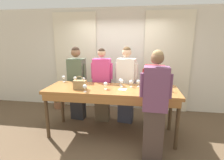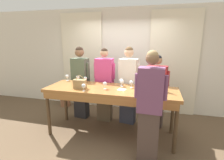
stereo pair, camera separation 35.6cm
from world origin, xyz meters
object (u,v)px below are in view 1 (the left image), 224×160
object	(u,v)px
handbag	(80,85)
guest_striped_shirt	(153,90)
guest_pink_top	(102,85)
wine_glass_center_left	(75,78)
wine_glass_back_left	(122,82)
wine_glass_by_bottle	(106,84)
host_pouring	(155,106)
wine_glass_near_host	(85,87)
guest_olive_jacket	(77,83)
wine_glass_back_right	(159,83)
tasting_bar	(111,93)
guest_cream_sweater	(126,85)
wine_glass_center_mid	(83,79)
wine_glass_back_mid	(138,82)
wine_glass_front_mid	(121,81)
potted_plant	(59,98)
wine_bottle	(165,84)
wine_glass_front_right	(144,85)
wine_glass_center_right	(131,82)
wine_glass_front_left	(64,77)

from	to	relation	value
handbag	guest_striped_shirt	world-z (taller)	guest_striped_shirt
handbag	guest_pink_top	distance (m)	0.86
wine_glass_center_left	wine_glass_back_left	bearing A→B (deg)	-7.71
wine_glass_by_bottle	host_pouring	size ratio (longest dim) A/B	0.08
wine_glass_back_left	wine_glass_near_host	world-z (taller)	same
guest_olive_jacket	guest_striped_shirt	distance (m)	1.83
wine_glass_back_right	guest_striped_shirt	distance (m)	0.52
wine_glass_near_host	guest_olive_jacket	world-z (taller)	guest_olive_jacket
tasting_bar	wine_glass_back_right	xyz separation A→B (m)	(0.95, 0.21, 0.19)
guest_cream_sweater	tasting_bar	bearing A→B (deg)	-111.69
wine_glass_center_mid	wine_glass_back_mid	size ratio (longest dim) A/B	1.00
wine_glass_front_mid	wine_glass_back_mid	size ratio (longest dim) A/B	1.00
wine_glass_center_mid	wine_glass_near_host	xyz separation A→B (m)	(0.22, -0.59, 0.00)
tasting_bar	handbag	world-z (taller)	handbag
potted_plant	wine_glass_front_mid	bearing A→B (deg)	-25.94
guest_striped_shirt	wine_glass_by_bottle	bearing A→B (deg)	-144.76
wine_glass_near_host	potted_plant	distance (m)	2.16
wine_bottle	guest_cream_sweater	distance (m)	1.00
host_pouring	wine_glass_back_right	bearing A→B (deg)	80.05
wine_glass_center_left	guest_cream_sweater	bearing A→B (deg)	14.89
wine_glass_front_right	potted_plant	world-z (taller)	wine_glass_front_right
guest_striped_shirt	wine_glass_center_mid	bearing A→B (deg)	-167.44
wine_glass_center_mid	wine_glass_back_mid	bearing A→B (deg)	-3.00
guest_olive_jacket	wine_glass_front_mid	bearing A→B (deg)	-17.55
wine_bottle	handbag	world-z (taller)	wine_bottle
host_pouring	wine_glass_back_mid	bearing A→B (deg)	107.09
wine_glass_center_mid	wine_glass_by_bottle	bearing A→B (deg)	-31.81
wine_glass_front_right	potted_plant	distance (m)	2.81
wine_glass_center_mid	wine_glass_back_right	bearing A→B (deg)	-2.95
handbag	guest_olive_jacket	bearing A→B (deg)	114.06
wine_glass_back_right	host_pouring	distance (m)	0.88
wine_glass_center_right	wine_glass_back_right	distance (m)	0.57
host_pouring	guest_cream_sweater	bearing A→B (deg)	113.29
wine_glass_back_left	wine_glass_near_host	xyz separation A→B (m)	(-0.64, -0.49, 0.00)
wine_glass_center_right	guest_striped_shirt	world-z (taller)	guest_striped_shirt
wine_glass_front_right	wine_glass_front_mid	bearing A→B (deg)	145.83
handbag	wine_glass_back_right	distance (m)	1.59
handbag	guest_olive_jacket	xyz separation A→B (m)	(-0.35, 0.78, -0.17)
wine_glass_by_bottle	potted_plant	distance (m)	2.24
wine_glass_front_left	wine_glass_by_bottle	size ratio (longest dim) A/B	1.00
wine_glass_front_mid	wine_glass_back_right	bearing A→B (deg)	-5.69
wine_glass_back_left	potted_plant	xyz separation A→B (m)	(-1.94, 1.02, -0.82)
guest_olive_jacket	host_pouring	size ratio (longest dim) A/B	0.98
wine_glass_back_mid	wine_glass_back_right	xyz separation A→B (m)	(0.42, -0.02, 0.00)
wine_glass_center_right	wine_glass_by_bottle	world-z (taller)	same
wine_bottle	wine_glass_by_bottle	xyz separation A→B (m)	(-1.14, -0.11, -0.02)
wine_glass_front_mid	wine_glass_center_right	world-z (taller)	same
tasting_bar	wine_glass_center_right	size ratio (longest dim) A/B	18.16
wine_glass_center_left	wine_glass_back_right	world-z (taller)	same
tasting_bar	guest_olive_jacket	world-z (taller)	guest_olive_jacket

